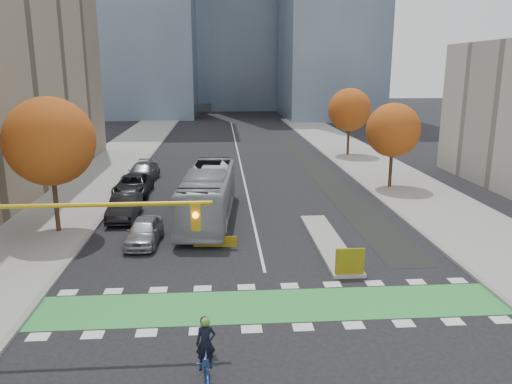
{
  "coord_description": "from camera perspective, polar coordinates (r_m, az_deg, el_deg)",
  "views": [
    {
      "loc": [
        -2.08,
        -17.71,
        9.75
      ],
      "look_at": [
        -0.12,
        9.42,
        3.0
      ],
      "focal_mm": 35.0,
      "sensor_mm": 36.0,
      "label": 1
    }
  ],
  "objects": [
    {
      "name": "sidewalk_west",
      "position": [
        40.57,
        -20.35,
        -0.75
      ],
      "size": [
        7.0,
        120.0,
        0.15
      ],
      "primitive_type": "cube",
      "color": "gray",
      "rests_on": "ground"
    },
    {
      "name": "parked_car_d",
      "position": [
        40.53,
        -13.86,
        0.75
      ],
      "size": [
        2.63,
        5.7,
        1.58
      ],
      "primitive_type": "imported",
      "rotation": [
        0.0,
        0.0,
        0.0
      ],
      "color": "black",
      "rests_on": "ground"
    },
    {
      "name": "sidewalk_east",
      "position": [
        41.93,
        17.8,
        -0.08
      ],
      "size": [
        7.0,
        120.0,
        0.15
      ],
      "primitive_type": "cube",
      "color": "gray",
      "rests_on": "ground"
    },
    {
      "name": "curb_west",
      "position": [
        39.73,
        -15.5,
        -0.68
      ],
      "size": [
        0.3,
        120.0,
        0.16
      ],
      "primitive_type": "cube",
      "color": "gray",
      "rests_on": "ground"
    },
    {
      "name": "ground",
      "position": [
        20.32,
        2.33,
        -14.74
      ],
      "size": [
        300.0,
        300.0,
        0.0
      ],
      "primitive_type": "plane",
      "color": "black",
      "rests_on": "ground"
    },
    {
      "name": "cyclist",
      "position": [
        16.76,
        -5.71,
        -18.62
      ],
      "size": [
        0.87,
        2.0,
        2.24
      ],
      "rotation": [
        0.0,
        0.0,
        0.1
      ],
      "color": "#22469E",
      "rests_on": "ground"
    },
    {
      "name": "hazard_board",
      "position": [
        24.44,
        10.68,
        -7.8
      ],
      "size": [
        1.4,
        0.12,
        1.3
      ],
      "primitive_type": "cube",
      "color": "yellow",
      "rests_on": "median_island"
    },
    {
      "name": "bike_lane_paint",
      "position": [
        49.63,
        7.09,
        2.5
      ],
      "size": [
        2.5,
        50.0,
        0.01
      ],
      "primitive_type": "cube",
      "color": "black",
      "rests_on": "ground"
    },
    {
      "name": "parked_car_a",
      "position": [
        29.21,
        -12.66,
        -4.38
      ],
      "size": [
        1.99,
        4.44,
        1.48
      ],
      "primitive_type": "imported",
      "rotation": [
        0.0,
        0.0,
        -0.06
      ],
      "color": "#A4A3A9",
      "rests_on": "ground"
    },
    {
      "name": "bus",
      "position": [
        33.02,
        -5.48,
        -0.26
      ],
      "size": [
        3.83,
        12.31,
        3.37
      ],
      "primitive_type": "imported",
      "rotation": [
        0.0,
        0.0,
        -0.08
      ],
      "color": "#9B9FA2",
      "rests_on": "ground"
    },
    {
      "name": "parked_car_b",
      "position": [
        34.26,
        -14.8,
        -1.68
      ],
      "size": [
        1.71,
        4.88,
        1.61
      ],
      "primitive_type": "imported",
      "rotation": [
        0.0,
        0.0,
        -0.0
      ],
      "color": "black",
      "rests_on": "ground"
    },
    {
      "name": "tree_east_near",
      "position": [
        42.42,
        15.4,
        6.83
      ],
      "size": [
        4.4,
        4.4,
        7.08
      ],
      "color": "#332114",
      "rests_on": "ground"
    },
    {
      "name": "curb_east",
      "position": [
        40.76,
        13.23,
        -0.17
      ],
      "size": [
        0.3,
        120.0,
        0.16
      ],
      "primitive_type": "cube",
      "color": "gray",
      "rests_on": "ground"
    },
    {
      "name": "traffic_signal_west",
      "position": [
        19.04,
        -21.87,
        -4.57
      ],
      "size": [
        8.53,
        0.56,
        5.2
      ],
      "color": "#BF9914",
      "rests_on": "ground"
    },
    {
      "name": "bike_crossing",
      "position": [
        21.64,
        1.88,
        -12.83
      ],
      "size": [
        20.0,
        3.0,
        0.01
      ],
      "primitive_type": "cube",
      "color": "green",
      "rests_on": "ground"
    },
    {
      "name": "centre_line",
      "position": [
        58.57,
        -2.05,
        4.35
      ],
      "size": [
        0.15,
        70.0,
        0.01
      ],
      "primitive_type": "cube",
      "color": "silver",
      "rests_on": "ground"
    },
    {
      "name": "parked_car_c",
      "position": [
        45.35,
        -12.84,
        2.21
      ],
      "size": [
        2.81,
        5.77,
        1.62
      ],
      "primitive_type": "imported",
      "rotation": [
        0.0,
        0.0,
        -0.1
      ],
      "color": "#535459",
      "rests_on": "ground"
    },
    {
      "name": "tree_east_far",
      "position": [
        57.76,
        10.64,
        9.22
      ],
      "size": [
        4.8,
        4.8,
        7.65
      ],
      "color": "#332114",
      "rests_on": "ground"
    },
    {
      "name": "median_island",
      "position": [
        29.05,
        8.23,
        -5.66
      ],
      "size": [
        1.6,
        10.0,
        0.16
      ],
      "primitive_type": "cube",
      "color": "gray",
      "rests_on": "ground"
    },
    {
      "name": "tree_west",
      "position": [
        31.59,
        -22.49,
        5.36
      ],
      "size": [
        5.2,
        5.2,
        8.22
      ],
      "color": "#332114",
      "rests_on": "ground"
    }
  ]
}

